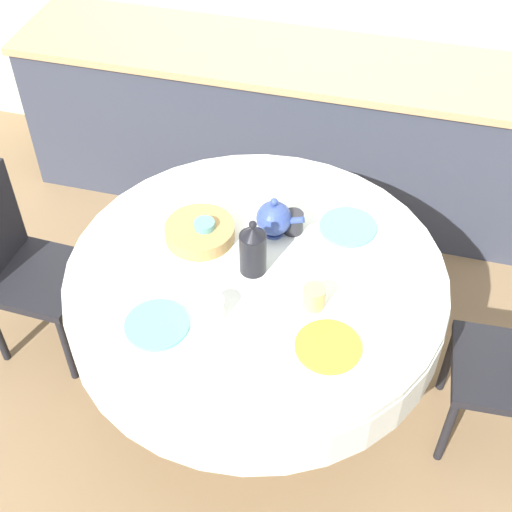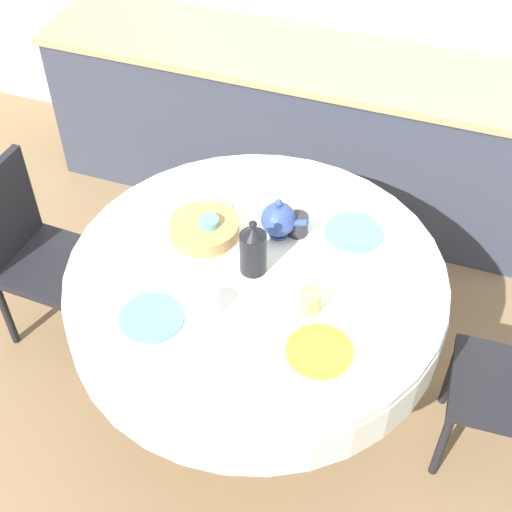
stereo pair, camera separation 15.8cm
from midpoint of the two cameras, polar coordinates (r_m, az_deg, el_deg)
ground_plane at (r=3.26m, az=1.41°, el=-10.60°), size 12.00×12.00×0.00m
kitchen_counter at (r=3.90m, az=8.19°, el=9.44°), size 3.24×0.64×0.88m
dining_table at (r=2.75m, az=1.65°, el=-3.00°), size 1.44×1.44×0.77m
chair_right at (r=3.26m, az=-16.14°, el=0.57°), size 0.42×0.42×0.90m
plate_near_left at (r=2.52m, az=-6.57°, el=-5.00°), size 0.23×0.23×0.01m
cup_near_left at (r=2.49m, az=-2.07°, el=-3.98°), size 0.08×0.08×0.09m
plate_near_right at (r=2.43m, az=6.95°, el=-7.64°), size 0.23×0.23×0.01m
cup_near_right at (r=2.52m, az=6.13°, el=-3.64°), size 0.08×0.08×0.09m
plate_far_left at (r=2.93m, az=-2.46°, el=4.26°), size 0.23×0.23×0.01m
cup_far_left at (r=2.77m, az=-2.14°, el=2.25°), size 0.08×0.08×0.09m
plate_far_right at (r=2.84m, az=9.39°, el=1.82°), size 0.23×0.23×0.01m
cup_far_right at (r=2.79m, az=5.00°, el=2.47°), size 0.08×0.08×0.09m
coffee_carafe at (r=2.59m, az=1.51°, el=0.49°), size 0.10×0.10×0.24m
teapot at (r=2.75m, az=3.47°, el=2.87°), size 0.19×0.14×0.18m
bread_basket at (r=2.78m, az=-2.54°, el=2.15°), size 0.27×0.27×0.06m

